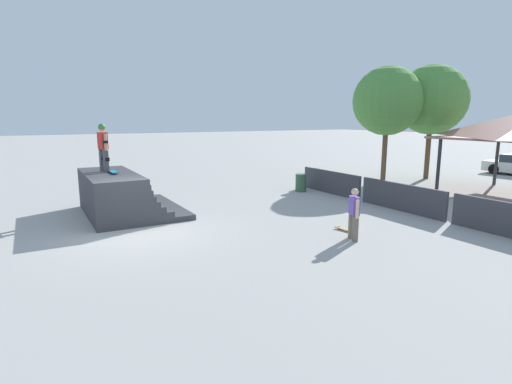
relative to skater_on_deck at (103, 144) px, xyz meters
name	(u,v)px	position (x,y,z in m)	size (l,w,h in m)	color
ground_plane	(139,233)	(3.27, 0.36, -2.56)	(160.00, 160.00, 0.00)	#A3A09B
quarter_pipe_ramp	(119,196)	(0.49, 0.37, -1.88)	(4.37, 3.26, 1.55)	#38383D
skater_on_deck	(103,144)	(0.00, 0.00, 0.00)	(0.76, 0.32, 1.76)	#4C4C51
skateboard_on_deck	(114,172)	(0.64, 0.20, -0.95)	(0.85, 0.20, 0.09)	blue
bystander_walking	(354,211)	(7.08, 5.66, -1.71)	(0.60, 0.35, 1.53)	#6B6051
skateboard_on_ground	(345,229)	(6.26, 6.11, -2.51)	(0.80, 0.34, 0.09)	red
barrier_fence	(401,197)	(5.20, 9.85, -2.04)	(12.16, 0.12, 1.05)	#3D3D42
tree_beside_pavilion	(432,100)	(0.28, 17.70, 1.93)	(3.90, 3.90, 6.46)	brown
tree_far_back	(387,101)	(-0.50, 15.01, 1.84)	(3.76, 3.76, 6.30)	brown
trash_bin	(301,183)	(-0.01, 8.92, -2.14)	(0.52, 0.52, 0.85)	#385B3D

